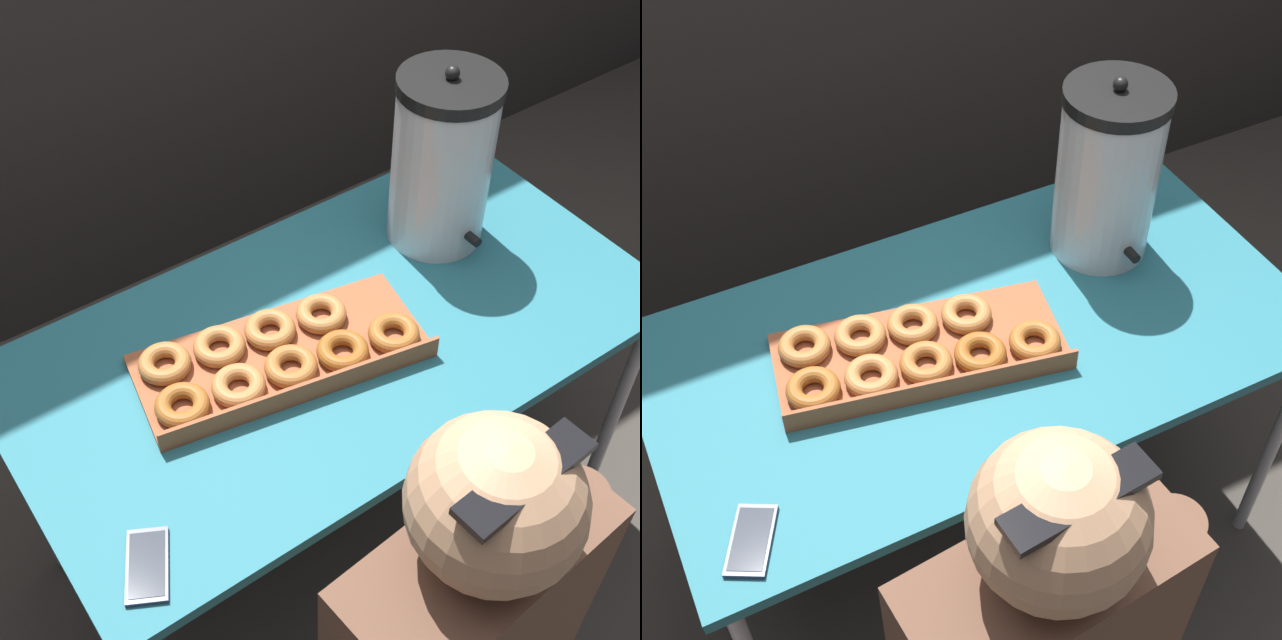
# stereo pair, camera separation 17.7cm
# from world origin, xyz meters

# --- Properties ---
(ground_plane) EXTENTS (12.00, 12.00, 0.00)m
(ground_plane) POSITION_xyz_m (0.00, 0.00, 0.00)
(ground_plane) COLOR #3D3833
(folding_table) EXTENTS (1.35, 0.72, 0.76)m
(folding_table) POSITION_xyz_m (0.00, 0.00, 0.70)
(folding_table) COLOR #236675
(folding_table) RESTS_ON ground
(donut_box) EXTENTS (0.61, 0.35, 0.05)m
(donut_box) POSITION_xyz_m (-0.15, -0.00, 0.78)
(donut_box) COLOR brown
(donut_box) RESTS_ON folding_table
(coffee_urn) EXTENTS (0.22, 0.25, 0.43)m
(coffee_urn) POSITION_xyz_m (0.37, 0.13, 0.96)
(coffee_urn) COLOR silver
(coffee_urn) RESTS_ON folding_table
(cell_phone) EXTENTS (0.12, 0.15, 0.01)m
(cell_phone) POSITION_xyz_m (-0.56, -0.25, 0.76)
(cell_phone) COLOR #2D334C
(cell_phone) RESTS_ON folding_table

